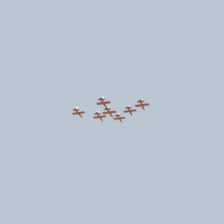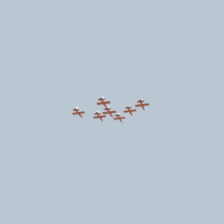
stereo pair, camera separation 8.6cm
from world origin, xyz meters
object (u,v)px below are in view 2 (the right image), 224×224
at_px(jet_right_wingman, 130,111).
at_px(jet_slot_rear, 110,113).
at_px(jet_left_wingman, 100,117).
at_px(jet_left_outer, 79,113).
at_px(jet_trailing, 104,103).
at_px(jet_lead, 120,119).
at_px(jet_right_outer, 142,105).

height_order(jet_right_wingman, jet_slot_rear, jet_right_wingman).
bearing_deg(jet_left_wingman, jet_left_outer, 139.70).
height_order(jet_right_wingman, jet_trailing, jet_right_wingman).
bearing_deg(jet_right_wingman, jet_slot_rear, 139.13).
height_order(jet_lead, jet_slot_rear, jet_lead).
xyz_separation_m(jet_left_outer, jet_trailing, (16.24, 27.35, -3.03)).
height_order(jet_left_wingman, jet_right_wingman, jet_right_wingman).
relative_size(jet_left_wingman, jet_left_outer, 1.04).
relative_size(jet_left_wingman, jet_right_wingman, 1.03).
xyz_separation_m(jet_left_wingman, jet_trailing, (32.31, 13.58, -5.21)).
bearing_deg(jet_trailing, jet_right_wingman, -23.58).
bearing_deg(jet_lead, jet_right_wingman, -138.62).
relative_size(jet_left_wingman, jet_right_outer, 1.02).
bearing_deg(jet_left_outer, jet_left_wingman, -39.85).
height_order(jet_left_wingman, jet_trailing, jet_left_wingman).
bearing_deg(jet_left_wingman, jet_right_wingman, -89.94).
height_order(jet_lead, jet_left_outer, jet_lead).
bearing_deg(jet_left_wingman, jet_slot_rear, -139.57).
xyz_separation_m(jet_left_wingman, jet_left_outer, (16.07, -13.77, -2.18)).
bearing_deg(jet_right_outer, jet_lead, 40.30).
bearing_deg(jet_right_wingman, jet_left_wingman, 89.49).
bearing_deg(jet_right_outer, jet_slot_rear, 89.94).
bearing_deg(jet_right_outer, jet_right_wingman, 40.30).
bearing_deg(jet_lead, jet_trailing, -178.98).
distance_m(jet_lead, jet_trailing, 49.32).
relative_size(jet_left_wingman, jet_slot_rear, 1.00).
distance_m(jet_right_outer, jet_trailing, 31.90).
relative_size(jet_slot_rear, jet_trailing, 1.05).
height_order(jet_lead, jet_right_outer, jet_lead).
distance_m(jet_left_outer, jet_right_outer, 54.84).
relative_size(jet_right_outer, jet_trailing, 1.04).
xyz_separation_m(jet_right_wingman, jet_right_outer, (16.18, 13.64, -4.67)).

